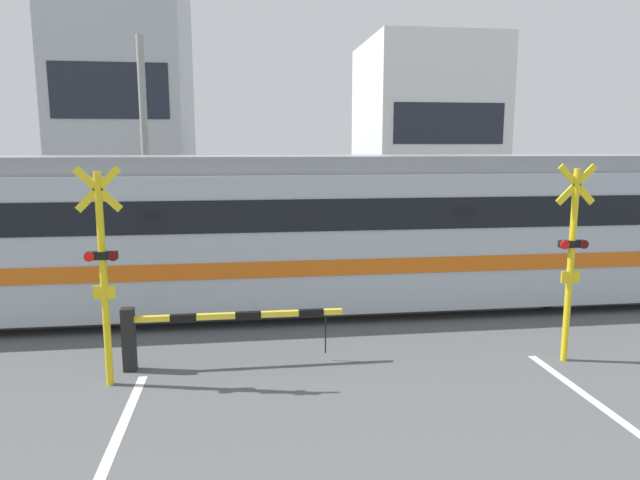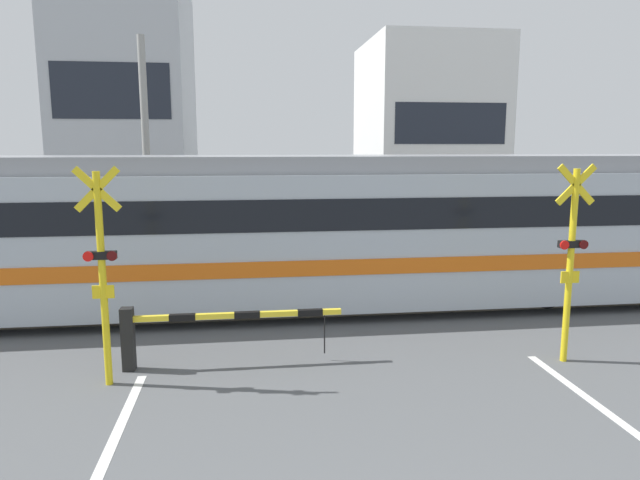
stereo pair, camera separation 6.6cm
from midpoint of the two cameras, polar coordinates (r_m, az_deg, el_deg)
name	(u,v)px [view 1 (the left image)]	position (r m, az deg, el deg)	size (l,w,h in m)	color
rail_track_near	(323,315)	(12.39, 0.15, -7.50)	(50.00, 0.10, 0.08)	#6B6051
rail_track_far	(315,298)	(13.76, -0.67, -5.77)	(50.00, 0.10, 0.08)	#6B6051
commuter_train	(282,229)	(12.62, -3.95, 1.14)	(19.21, 2.81, 3.43)	#ADB7C1
crossing_barrier_near	(186,327)	(9.75, -13.44, -8.49)	(3.63, 0.20, 1.05)	black
crossing_barrier_far	(399,253)	(16.03, 7.82, -1.27)	(3.63, 0.20, 1.05)	black
crossing_signal_left	(103,267)	(9.12, -21.08, -2.57)	(0.68, 0.15, 3.36)	yellow
crossing_signal_right	(571,254)	(10.38, 23.67, -1.33)	(0.68, 0.15, 3.36)	yellow
pedestrian	(287,232)	(17.47, -3.43, 0.77)	(0.38, 0.23, 1.76)	brown
building_left_of_street	(127,110)	(26.21, -18.78, 12.21)	(5.10, 6.46, 10.27)	#B2B7BC
building_right_of_street	(424,135)	(27.02, 10.28, 10.28)	(5.51, 6.46, 8.22)	white
utility_pole_streetside	(145,154)	(17.90, -17.18, 8.23)	(0.22, 0.22, 6.80)	gray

